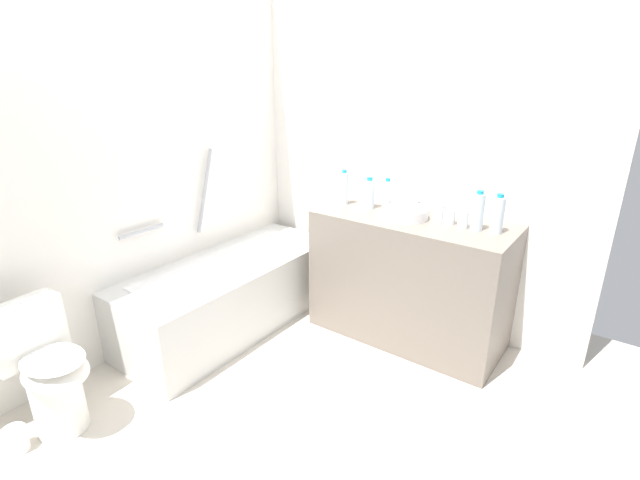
# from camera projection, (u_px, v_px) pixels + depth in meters

# --- Properties ---
(ground_plane) EXTENTS (3.85, 3.85, 0.00)m
(ground_plane) POSITION_uv_depth(u_px,v_px,m) (270.00, 408.00, 2.61)
(ground_plane) COLOR beige
(wall_back_tiled) EXTENTS (3.25, 0.10, 2.57)m
(wall_back_tiled) POSITION_uv_depth(u_px,v_px,m) (113.00, 155.00, 2.82)
(wall_back_tiled) COLOR white
(wall_back_tiled) RESTS_ON ground_plane
(wall_right_mirror) EXTENTS (0.10, 2.70, 2.57)m
(wall_right_mirror) POSITION_uv_depth(u_px,v_px,m) (404.00, 143.00, 3.27)
(wall_right_mirror) COLOR white
(wall_right_mirror) RESTS_ON ground_plane
(bathtub) EXTENTS (1.66, 0.65, 1.24)m
(bathtub) POSITION_uv_depth(u_px,v_px,m) (232.00, 291.00, 3.37)
(bathtub) COLOR silver
(bathtub) RESTS_ON ground_plane
(toilet) EXTENTS (0.36, 0.50, 0.70)m
(toilet) POSITION_uv_depth(u_px,v_px,m) (47.00, 370.00, 2.37)
(toilet) COLOR white
(toilet) RESTS_ON ground_plane
(vanity_counter) EXTENTS (0.57, 1.28, 0.87)m
(vanity_counter) POSITION_uv_depth(u_px,v_px,m) (409.00, 279.00, 3.18)
(vanity_counter) COLOR #6B6056
(vanity_counter) RESTS_ON ground_plane
(sink_basin) EXTENTS (0.28, 0.28, 0.07)m
(sink_basin) POSITION_uv_depth(u_px,v_px,m) (406.00, 213.00, 3.01)
(sink_basin) COLOR white
(sink_basin) RESTS_ON vanity_counter
(sink_faucet) EXTENTS (0.13, 0.15, 0.08)m
(sink_faucet) POSITION_uv_depth(u_px,v_px,m) (417.00, 207.00, 3.14)
(sink_faucet) COLOR #A6A6AB
(sink_faucet) RESTS_ON vanity_counter
(water_bottle_0) EXTENTS (0.06, 0.06, 0.22)m
(water_bottle_0) POSITION_uv_depth(u_px,v_px,m) (387.00, 195.00, 3.14)
(water_bottle_0) COLOR silver
(water_bottle_0) RESTS_ON vanity_counter
(water_bottle_1) EXTENTS (0.07, 0.07, 0.22)m
(water_bottle_1) POSITION_uv_depth(u_px,v_px,m) (369.00, 194.00, 3.19)
(water_bottle_1) COLOR silver
(water_bottle_1) RESTS_ON vanity_counter
(water_bottle_2) EXTENTS (0.07, 0.07, 0.24)m
(water_bottle_2) POSITION_uv_depth(u_px,v_px,m) (478.00, 212.00, 2.76)
(water_bottle_2) COLOR silver
(water_bottle_2) RESTS_ON vanity_counter
(water_bottle_3) EXTENTS (0.07, 0.07, 0.24)m
(water_bottle_3) POSITION_uv_depth(u_px,v_px,m) (498.00, 215.00, 2.72)
(water_bottle_3) COLOR silver
(water_bottle_3) RESTS_ON vanity_counter
(water_bottle_4) EXTENTS (0.06, 0.06, 0.25)m
(water_bottle_4) POSITION_uv_depth(u_px,v_px,m) (344.00, 188.00, 3.28)
(water_bottle_4) COLOR silver
(water_bottle_4) RESTS_ON vanity_counter
(drinking_glass_0) EXTENTS (0.07, 0.07, 0.10)m
(drinking_glass_0) POSITION_uv_depth(u_px,v_px,m) (439.00, 212.00, 2.96)
(drinking_glass_0) COLOR white
(drinking_glass_0) RESTS_ON vanity_counter
(drinking_glass_1) EXTENTS (0.06, 0.06, 0.10)m
(drinking_glass_1) POSITION_uv_depth(u_px,v_px,m) (463.00, 220.00, 2.82)
(drinking_glass_1) COLOR white
(drinking_glass_1) RESTS_ON vanity_counter
(drinking_glass_2) EXTENTS (0.07, 0.07, 0.09)m
(drinking_glass_2) POSITION_uv_depth(u_px,v_px,m) (449.00, 217.00, 2.90)
(drinking_glass_2) COLOR white
(drinking_glass_2) RESTS_ON vanity_counter
(toilet_paper_roll) EXTENTS (0.11, 0.11, 0.13)m
(toilet_paper_roll) POSITION_uv_depth(u_px,v_px,m) (16.00, 440.00, 2.31)
(toilet_paper_roll) COLOR white
(toilet_paper_roll) RESTS_ON ground_plane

